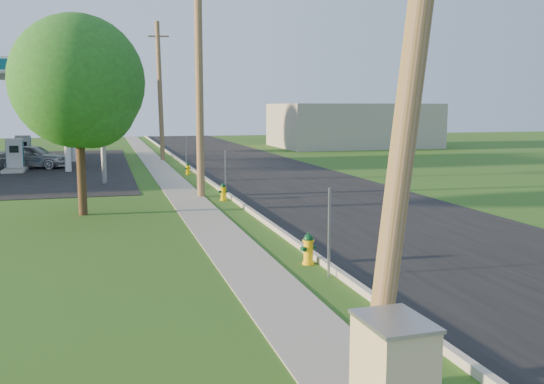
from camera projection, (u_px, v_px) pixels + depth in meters
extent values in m
plane|color=#2E501B|center=(410.00, 352.00, 9.29)|extent=(140.00, 140.00, 0.00)
cube|color=black|center=(387.00, 220.00, 20.02)|extent=(8.00, 120.00, 0.02)
cube|color=#A9A79A|center=(270.00, 225.00, 18.96)|extent=(0.15, 120.00, 0.15)
cube|color=gray|center=(215.00, 229.00, 18.51)|extent=(1.50, 120.00, 0.03)
cylinder|color=brown|center=(418.00, 25.00, 7.52)|extent=(1.31, 0.32, 9.48)
cylinder|color=brown|center=(199.00, 78.00, 24.67)|extent=(0.32, 0.32, 9.80)
cylinder|color=brown|center=(160.00, 92.00, 41.88)|extent=(0.49, 0.32, 9.50)
cube|color=brown|center=(159.00, 36.00, 41.35)|extent=(1.40, 0.10, 0.12)
cube|color=gray|center=(329.00, 233.00, 13.23)|extent=(0.05, 0.04, 2.00)
cube|color=gray|center=(225.00, 175.00, 24.49)|extent=(0.05, 0.04, 2.00)
cube|color=gray|center=(186.00, 153.00, 36.14)|extent=(0.05, 0.04, 2.00)
cylinder|color=silver|center=(66.00, 124.00, 34.59)|extent=(0.36, 0.36, 5.50)
cylinder|color=silver|center=(72.00, 121.00, 40.89)|extent=(0.36, 0.36, 5.50)
cube|color=#A9A79A|center=(16.00, 169.00, 35.41)|extent=(1.20, 3.20, 0.18)
cube|color=#9EA0A3|center=(15.00, 153.00, 35.28)|extent=(0.90, 0.50, 1.70)
cube|color=#0A5667|center=(15.00, 153.00, 35.28)|extent=(0.94, 0.40, 1.50)
cube|color=black|center=(14.00, 149.00, 34.99)|extent=(0.50, 0.02, 0.40)
cube|color=#A9A79A|center=(24.00, 163.00, 39.23)|extent=(1.20, 3.20, 0.18)
cube|color=#9EA0A3|center=(24.00, 149.00, 39.10)|extent=(0.90, 0.50, 1.70)
cube|color=#0A5667|center=(24.00, 149.00, 39.10)|extent=(0.94, 0.40, 1.50)
cube|color=black|center=(23.00, 145.00, 38.80)|extent=(0.50, 0.02, 0.40)
cylinder|color=gray|center=(103.00, 132.00, 29.23)|extent=(0.24, 0.24, 5.00)
cube|color=silver|center=(100.00, 63.00, 28.77)|extent=(0.30, 2.00, 2.00)
cube|color=#0A5667|center=(99.00, 46.00, 28.66)|extent=(0.34, 2.04, 0.50)
cube|color=#9D9587|center=(352.00, 125.00, 56.70)|extent=(14.00, 10.00, 4.00)
cylinder|color=#352512|center=(81.00, 164.00, 20.87)|extent=(0.30, 0.30, 3.53)
sphere|color=#24521B|center=(77.00, 81.00, 20.47)|extent=(4.52, 4.52, 4.52)
sphere|color=#24521B|center=(90.00, 102.00, 20.39)|extent=(3.11, 3.11, 3.11)
cylinder|color=#352512|center=(76.00, 130.00, 48.04)|extent=(0.30, 0.30, 3.81)
sphere|color=#24521B|center=(74.00, 91.00, 47.61)|extent=(4.88, 4.88, 4.88)
sphere|color=#24521B|center=(80.00, 101.00, 47.54)|extent=(3.36, 3.36, 3.36)
cylinder|color=yellow|center=(308.00, 263.00, 14.49)|extent=(0.29, 0.29, 0.06)
cylinder|color=yellow|center=(308.00, 252.00, 14.45)|extent=(0.23, 0.23, 0.62)
cylinder|color=yellow|center=(308.00, 241.00, 14.41)|extent=(0.29, 0.29, 0.04)
sphere|color=#083918|center=(308.00, 239.00, 14.41)|extent=(0.24, 0.24, 0.24)
cylinder|color=#083918|center=(308.00, 234.00, 14.39)|extent=(0.05, 0.05, 0.06)
cylinder|color=#083918|center=(312.00, 249.00, 14.32)|extent=(0.14, 0.15, 0.11)
cylinder|color=#083918|center=(303.00, 249.00, 14.36)|extent=(0.13, 0.12, 0.09)
cylinder|color=#083918|center=(313.00, 247.00, 14.51)|extent=(0.13, 0.12, 0.09)
cylinder|color=#E3B800|center=(223.00, 200.00, 24.33)|extent=(0.27, 0.27, 0.06)
cylinder|color=#E3B800|center=(223.00, 193.00, 24.29)|extent=(0.21, 0.21, 0.57)
cylinder|color=#E3B800|center=(223.00, 187.00, 24.26)|extent=(0.27, 0.27, 0.04)
sphere|color=#093616|center=(223.00, 186.00, 24.25)|extent=(0.22, 0.22, 0.22)
cylinder|color=#093616|center=(223.00, 184.00, 24.24)|extent=(0.05, 0.05, 0.06)
cylinder|color=#093616|center=(224.00, 192.00, 24.16)|extent=(0.11, 0.12, 0.10)
cylinder|color=#093616|center=(220.00, 192.00, 24.24)|extent=(0.10, 0.09, 0.09)
cylinder|color=#093616|center=(226.00, 191.00, 24.32)|extent=(0.10, 0.09, 0.09)
cylinder|color=#FEBF00|center=(188.00, 174.00, 33.62)|extent=(0.25, 0.25, 0.05)
cylinder|color=#FEBF00|center=(188.00, 170.00, 33.58)|extent=(0.20, 0.20, 0.54)
cylinder|color=#FEBF00|center=(188.00, 166.00, 33.55)|extent=(0.25, 0.25, 0.04)
sphere|color=#05391B|center=(188.00, 165.00, 33.55)|extent=(0.21, 0.21, 0.21)
cylinder|color=#05391B|center=(188.00, 163.00, 33.53)|extent=(0.04, 0.04, 0.05)
cylinder|color=#05391B|center=(189.00, 169.00, 33.47)|extent=(0.13, 0.13, 0.10)
cylinder|color=#05391B|center=(186.00, 169.00, 33.51)|extent=(0.11, 0.10, 0.08)
cylinder|color=#05391B|center=(190.00, 168.00, 33.64)|extent=(0.11, 0.10, 0.08)
cube|color=gray|center=(395.00, 321.00, 6.38)|extent=(0.71, 0.91, 0.04)
imported|color=#B8BBC0|center=(32.00, 156.00, 36.91)|extent=(4.66, 3.16, 1.47)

